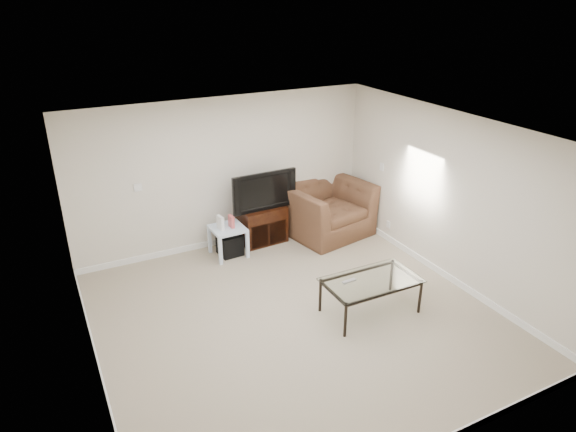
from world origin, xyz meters
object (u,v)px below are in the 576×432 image
subwoofer (230,244)px  tv_stand (262,224)px  television (262,189)px  side_table (228,241)px  coffee_table (370,296)px  recliner (327,201)px

subwoofer → tv_stand: bearing=17.3°
television → side_table: size_ratio=2.03×
side_table → subwoofer: 0.08m
side_table → coffee_table: 2.63m
television → side_table: bearing=-165.8°
tv_stand → television: television is taller
tv_stand → coffee_table: (0.40, -2.62, -0.07)m
television → side_table: (-0.70, -0.20, -0.71)m
subwoofer → television: bearing=14.7°
side_table → recliner: bearing=-0.2°
side_table → subwoofer: size_ratio=1.48×
side_table → recliner: recliner is taller
recliner → coffee_table: size_ratio=1.10×
television → coffee_table: (0.40, -2.59, -0.71)m
side_table → subwoofer: bearing=35.6°
recliner → coffee_table: bearing=-118.5°
recliner → coffee_table: recliner is taller
tv_stand → television: (0.00, -0.03, 0.64)m
tv_stand → side_table: size_ratio=1.47×
television → side_table: television is taller
side_table → coffee_table: bearing=-65.2°
tv_stand → coffee_table: size_ratio=0.60×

